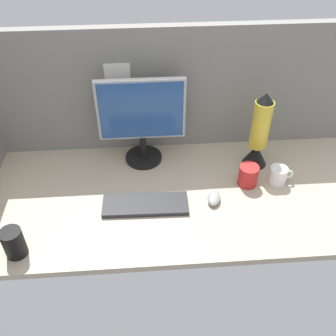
% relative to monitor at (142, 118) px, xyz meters
% --- Properties ---
extents(ground_plane, '(1.80, 0.80, 0.03)m').
position_rel_monitor_xyz_m(ground_plane, '(0.15, -0.25, -0.25)').
color(ground_plane, tan).
extents(cubicle_wall_back, '(1.80, 0.06, 0.62)m').
position_rel_monitor_xyz_m(cubicle_wall_back, '(0.15, 0.12, 0.07)').
color(cubicle_wall_back, gray).
rests_on(cubicle_wall_back, ground_plane).
extents(monitor, '(0.41, 0.18, 0.43)m').
position_rel_monitor_xyz_m(monitor, '(0.00, 0.00, 0.00)').
color(monitor, black).
rests_on(monitor, ground_plane).
extents(keyboard, '(0.37, 0.14, 0.02)m').
position_rel_monitor_xyz_m(keyboard, '(-0.00, -0.34, -0.23)').
color(keyboard, '#262628').
rests_on(keyboard, ground_plane).
extents(mouse, '(0.08, 0.11, 0.03)m').
position_rel_monitor_xyz_m(mouse, '(0.30, -0.33, -0.22)').
color(mouse, '#99999E').
rests_on(mouse, ground_plane).
extents(mug_ceramic_white, '(0.11, 0.08, 0.09)m').
position_rel_monitor_xyz_m(mug_ceramic_white, '(0.61, -0.23, -0.19)').
color(mug_ceramic_white, white).
rests_on(mug_ceramic_white, ground_plane).
extents(mug_red_plastic, '(0.09, 0.09, 0.10)m').
position_rel_monitor_xyz_m(mug_red_plastic, '(0.47, -0.23, -0.19)').
color(mug_red_plastic, red).
rests_on(mug_red_plastic, ground_plane).
extents(mug_black_travel, '(0.08, 0.08, 0.12)m').
position_rel_monitor_xyz_m(mug_black_travel, '(-0.50, -0.55, -0.18)').
color(mug_black_travel, black).
rests_on(mug_black_travel, ground_plane).
extents(lava_lamp, '(0.12, 0.12, 0.39)m').
position_rel_monitor_xyz_m(lava_lamp, '(0.54, -0.08, -0.08)').
color(lava_lamp, black).
rests_on(lava_lamp, ground_plane).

